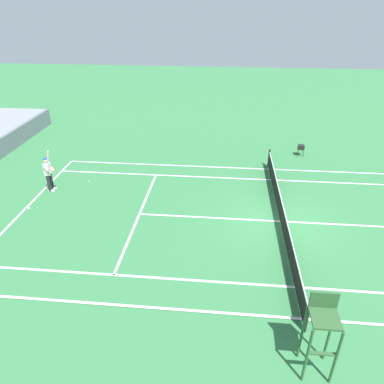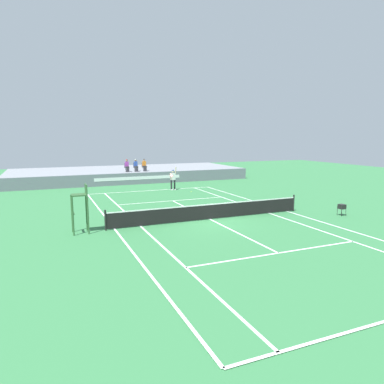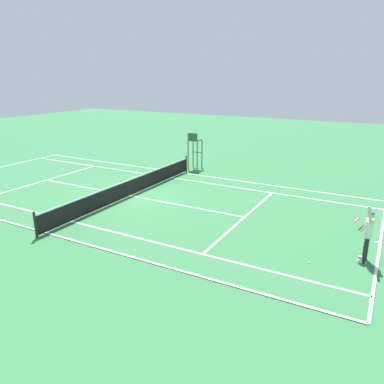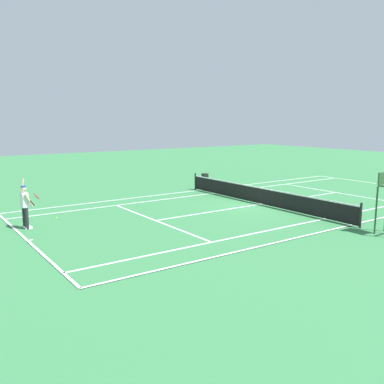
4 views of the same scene
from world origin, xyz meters
The scene contains 12 objects.
ground_plane centered at (0.00, 0.00, 0.00)m, with size 80.00×80.00×0.00m, color #337542.
court centered at (0.00, 0.00, 0.01)m, with size 11.08×23.88×0.03m.
net centered at (0.00, 0.00, 0.52)m, with size 11.98×0.10×1.07m.
barrier_wall centered at (0.00, 16.49, 0.58)m, with size 24.94×0.25×1.17m.
bleacher_platform centered at (0.00, 21.43, 0.58)m, with size 24.94×9.64×1.17m, color gray.
spectator_seated_0 centered at (-0.84, 17.82, 1.78)m, with size 0.44×0.60×1.27m.
spectator_seated_1 centered at (0.09, 17.82, 1.78)m, with size 0.44×0.60×1.27m.
spectator_seated_2 centered at (1.00, 17.82, 1.78)m, with size 0.44×0.60×1.27m.
tennis_player centered at (1.87, 11.46, 0.99)m, with size 0.76×0.65×2.08m.
tennis_ball centered at (2.97, 9.86, 0.03)m, with size 0.07×0.07×0.07m, color #D1E533.
umpire_chair centered at (-7.10, 0.00, 1.56)m, with size 0.77×0.77×2.44m.
ball_hopper centered at (7.81, -2.16, 0.57)m, with size 0.36×0.36×0.70m.
Camera 2 is at (-8.63, -17.64, 4.75)m, focal length 32.58 mm.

